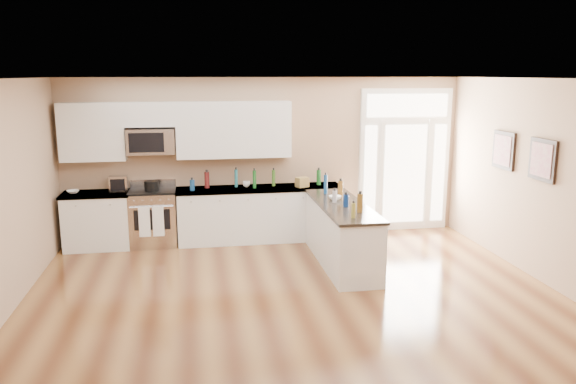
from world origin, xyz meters
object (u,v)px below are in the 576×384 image
Objects in this scene: peninsula_cabinet at (341,236)px; toaster_oven at (119,183)px; kitchen_range at (154,217)px; stockpot at (152,185)px.

peninsula_cabinet is 7.86× the size of toaster_oven.
toaster_oven is at bearing 155.96° from peninsula_cabinet.
peninsula_cabinet is 3.23m from kitchen_range.
toaster_oven is at bearing 171.20° from kitchen_range.
kitchen_range is 0.81m from toaster_oven.
kitchen_range is at bearing 87.44° from stockpot.
stockpot is at bearing -92.56° from kitchen_range.
toaster_oven is (-0.55, 0.08, 0.59)m from kitchen_range.
kitchen_range is (-2.89, 1.45, 0.04)m from peninsula_cabinet.
peninsula_cabinet is 2.15× the size of kitchen_range.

